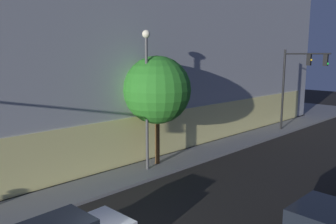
{
  "coord_description": "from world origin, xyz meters",
  "views": [
    {
      "loc": [
        -5.79,
        -7.44,
        6.56
      ],
      "look_at": [
        7.03,
        5.5,
        3.52
      ],
      "focal_mm": 36.33,
      "sensor_mm": 36.0,
      "label": 1
    }
  ],
  "objects": [
    {
      "name": "street_lamp_sidewalk",
      "position": [
        6.5,
        6.63,
        5.04
      ],
      "size": [
        0.44,
        0.44,
        7.77
      ],
      "color": "#444444",
      "rests_on": "sidewalk_corner"
    },
    {
      "name": "modern_building",
      "position": [
        12.69,
        20.99,
        9.32
      ],
      "size": [
        35.95,
        26.25,
        18.77
      ],
      "color": "#4C4C51",
      "rests_on": "ground"
    },
    {
      "name": "traffic_light_far_corner",
      "position": [
        22.05,
        5.05,
        5.02
      ],
      "size": [
        0.48,
        3.78,
        6.9
      ],
      "color": "black",
      "rests_on": "sidewalk_corner"
    },
    {
      "name": "sidewalk_tree",
      "position": [
        7.6,
        6.96,
        4.57
      ],
      "size": [
        3.96,
        3.96,
        6.41
      ],
      "color": "brown",
      "rests_on": "sidewalk_corner"
    }
  ]
}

